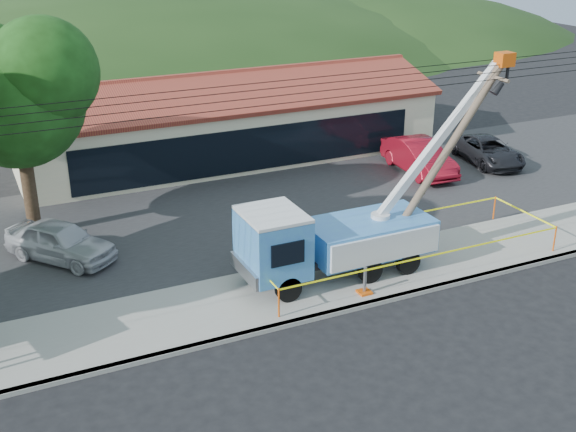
% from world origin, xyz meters
% --- Properties ---
extents(ground, '(120.00, 120.00, 0.00)m').
position_xyz_m(ground, '(0.00, 0.00, 0.00)').
color(ground, black).
rests_on(ground, ground).
extents(curb, '(60.00, 0.25, 0.15)m').
position_xyz_m(curb, '(0.00, 2.10, 0.07)').
color(curb, gray).
rests_on(curb, ground).
extents(sidewalk, '(60.00, 4.00, 0.15)m').
position_xyz_m(sidewalk, '(0.00, 4.00, 0.07)').
color(sidewalk, gray).
rests_on(sidewalk, ground).
extents(parking_lot, '(60.00, 12.00, 0.10)m').
position_xyz_m(parking_lot, '(0.00, 12.00, 0.05)').
color(parking_lot, '#28282B').
rests_on(parking_lot, ground).
extents(strip_mall, '(22.50, 8.53, 4.67)m').
position_xyz_m(strip_mall, '(4.00, 19.98, 1.88)').
color(strip_mall, beige).
rests_on(strip_mall, ground).
extents(tree_lot, '(6.30, 5.60, 8.94)m').
position_xyz_m(tree_lot, '(-7.00, 13.00, 6.21)').
color(tree_lot, '#332316').
rests_on(tree_lot, ground).
extents(hill_center, '(89.60, 64.00, 32.00)m').
position_xyz_m(hill_center, '(10.00, 55.00, 0.00)').
color(hill_center, '#193212').
rests_on(hill_center, ground).
extents(hill_east, '(72.80, 52.00, 26.00)m').
position_xyz_m(hill_east, '(30.00, 55.00, 0.00)').
color(hill_east, '#193212').
rests_on(hill_east, ground).
extents(utility_truck, '(10.57, 3.87, 7.58)m').
position_xyz_m(utility_truck, '(2.26, 4.42, 1.67)').
color(utility_truck, black).
rests_on(utility_truck, ground).
extents(leaning_pole, '(5.37, 1.66, 7.50)m').
position_xyz_m(leaning_pole, '(6.78, 4.23, 4.20)').
color(leaning_pole, brown).
rests_on(leaning_pole, ground).
extents(caution_tape, '(11.86, 3.60, 1.04)m').
position_xyz_m(caution_tape, '(5.20, 4.29, 0.93)').
color(caution_tape, '#DA500B').
rests_on(caution_tape, ground).
extents(car_silver, '(4.22, 4.60, 1.52)m').
position_xyz_m(car_silver, '(-6.39, 10.04, 0.00)').
color(car_silver, '#B4B5BB').
rests_on(car_silver, ground).
extents(car_red, '(2.17, 5.24, 1.69)m').
position_xyz_m(car_red, '(11.81, 12.72, 0.00)').
color(car_red, maroon).
rests_on(car_red, ground).
extents(car_dark, '(3.00, 5.14, 1.34)m').
position_xyz_m(car_dark, '(16.00, 12.42, 0.00)').
color(car_dark, black).
rests_on(car_dark, ground).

